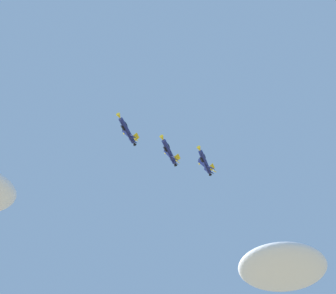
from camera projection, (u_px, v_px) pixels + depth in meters
cloud_low_wispy at (282, 268)px, 320.51m from camera, size 71.90×61.92×19.97m
fighter_jet_lead at (127, 130)px, 154.16m from camera, size 10.52×14.20×7.94m
fighter_jet_left_wing at (169, 151)px, 155.90m from camera, size 10.65×14.20×8.42m
fighter_jet_right_wing at (205, 162)px, 161.12m from camera, size 10.52×14.20×7.93m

